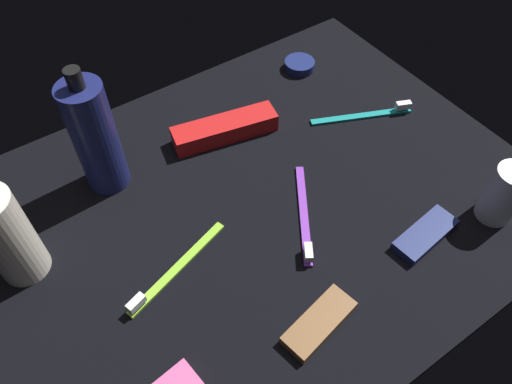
# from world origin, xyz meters

# --- Properties ---
(ground_plane) EXTENTS (0.84, 0.64, 0.01)m
(ground_plane) POSITION_xyz_m (0.00, 0.00, -0.01)
(ground_plane) COLOR black
(lotion_bottle) EXTENTS (0.06, 0.06, 0.21)m
(lotion_bottle) POSITION_xyz_m (0.16, -0.17, 0.09)
(lotion_bottle) COLOR navy
(lotion_bottle) RESTS_ON ground_plane
(bodywash_bottle) EXTENTS (0.06, 0.06, 0.17)m
(bodywash_bottle) POSITION_xyz_m (0.32, -0.09, 0.08)
(bodywash_bottle) COLOR silver
(bodywash_bottle) RESTS_ON ground_plane
(deodorant_stick) EXTENTS (0.05, 0.05, 0.09)m
(deodorant_stick) POSITION_xyz_m (-0.28, 0.21, 0.05)
(deodorant_stick) COLOR silver
(deodorant_stick) RESTS_ON ground_plane
(toothbrush_lime) EXTENTS (0.18, 0.07, 0.02)m
(toothbrush_lime) POSITION_xyz_m (0.16, 0.03, 0.01)
(toothbrush_lime) COLOR #8CD133
(toothbrush_lime) RESTS_ON ground_plane
(toothbrush_purple) EXTENTS (0.11, 0.16, 0.02)m
(toothbrush_purple) POSITION_xyz_m (-0.04, 0.06, 0.01)
(toothbrush_purple) COLOR purple
(toothbrush_purple) RESTS_ON ground_plane
(toothbrush_teal) EXTENTS (0.17, 0.08, 0.02)m
(toothbrush_teal) POSITION_xyz_m (-0.27, -0.05, 0.01)
(toothbrush_teal) COLOR teal
(toothbrush_teal) RESTS_ON ground_plane
(toothpaste_box_red) EXTENTS (0.18, 0.08, 0.03)m
(toothpaste_box_red) POSITION_xyz_m (-0.04, -0.15, 0.02)
(toothpaste_box_red) COLOR red
(toothpaste_box_red) RESTS_ON ground_plane
(snack_bar_brown) EXTENTS (0.11, 0.06, 0.01)m
(snack_bar_brown) POSITION_xyz_m (0.04, 0.20, 0.01)
(snack_bar_brown) COLOR brown
(snack_bar_brown) RESTS_ON ground_plane
(snack_bar_navy) EXTENTS (0.11, 0.05, 0.01)m
(snack_bar_navy) POSITION_xyz_m (-0.16, 0.18, 0.01)
(snack_bar_navy) COLOR navy
(snack_bar_navy) RESTS_ON ground_plane
(cream_tin_left) EXTENTS (0.06, 0.06, 0.02)m
(cream_tin_left) POSITION_xyz_m (-0.25, -0.22, 0.01)
(cream_tin_left) COLOR navy
(cream_tin_left) RESTS_ON ground_plane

